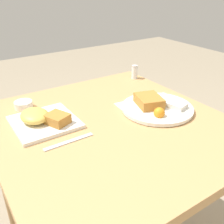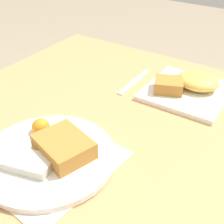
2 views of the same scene
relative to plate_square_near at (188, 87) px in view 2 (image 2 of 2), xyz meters
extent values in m
cube|color=tan|center=(0.13, 0.22, -0.04)|extent=(0.92, 0.87, 0.04)
cylinder|color=#9F7649|center=(0.53, -0.15, -0.43)|extent=(0.05, 0.05, 0.74)
cube|color=beige|center=(0.10, 0.45, -0.02)|extent=(0.20, 0.29, 0.00)
cube|color=white|center=(0.00, 0.01, -0.01)|extent=(0.23, 0.23, 0.01)
ellipsoid|color=#E5BC51|center=(-0.02, -0.02, 0.01)|extent=(0.13, 0.10, 0.04)
cube|color=#B77A33|center=(0.05, 0.04, 0.01)|extent=(0.10, 0.10, 0.04)
cylinder|color=white|center=(0.15, 0.44, -0.01)|extent=(0.30, 0.30, 0.01)
cube|color=#B77A33|center=(0.12, 0.42, 0.02)|extent=(0.14, 0.13, 0.04)
cube|color=silver|center=(0.17, 0.50, 0.01)|extent=(0.15, 0.09, 0.02)
sphere|color=orange|center=(0.22, 0.39, 0.01)|extent=(0.04, 0.04, 0.04)
cube|color=silver|center=(0.17, 0.03, -0.02)|extent=(0.02, 0.18, 0.00)
camera|label=1|loc=(0.87, -0.26, 0.48)|focal=42.00mm
camera|label=2|loc=(-0.25, 0.80, 0.46)|focal=50.00mm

